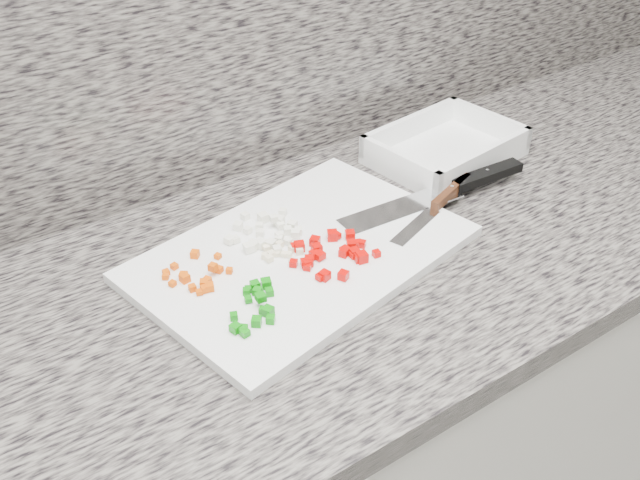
% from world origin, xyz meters
% --- Properties ---
extents(countertop, '(3.96, 0.64, 0.04)m').
position_xyz_m(countertop, '(0.00, 1.44, 0.88)').
color(countertop, slate).
rests_on(countertop, cabinet).
extents(backsplash, '(3.92, 0.02, 0.60)m').
position_xyz_m(backsplash, '(0.00, 1.74, 1.20)').
color(backsplash, slate).
rests_on(backsplash, countertop).
extents(cutting_board, '(0.53, 0.40, 0.02)m').
position_xyz_m(cutting_board, '(0.06, 1.46, 0.91)').
color(cutting_board, white).
rests_on(cutting_board, countertop).
extents(carrot_pile, '(0.09, 0.10, 0.02)m').
position_xyz_m(carrot_pile, '(-0.10, 1.48, 0.92)').
color(carrot_pile, '#DE4E04').
rests_on(carrot_pile, cutting_board).
extents(onion_pile, '(0.12, 0.12, 0.02)m').
position_xyz_m(onion_pile, '(0.03, 1.52, 0.92)').
color(onion_pile, white).
rests_on(onion_pile, cutting_board).
extents(green_pepper_pile, '(0.09, 0.09, 0.02)m').
position_xyz_m(green_pepper_pile, '(-0.07, 1.38, 0.92)').
color(green_pepper_pile, '#0C7B0B').
rests_on(green_pepper_pile, cutting_board).
extents(red_pepper_pile, '(0.13, 0.11, 0.01)m').
position_xyz_m(red_pepper_pile, '(0.08, 1.42, 0.92)').
color(red_pepper_pile, '#C70602').
rests_on(red_pepper_pile, cutting_board).
extents(garlic_pile, '(0.06, 0.06, 0.01)m').
position_xyz_m(garlic_pile, '(0.02, 1.47, 0.92)').
color(garlic_pile, '#F5E7BD').
rests_on(garlic_pile, cutting_board).
extents(chef_knife, '(0.36, 0.06, 0.02)m').
position_xyz_m(chef_knife, '(0.37, 1.46, 0.92)').
color(chef_knife, white).
rests_on(chef_knife, cutting_board).
extents(paring_knife, '(0.23, 0.10, 0.02)m').
position_xyz_m(paring_knife, '(0.31, 1.44, 0.92)').
color(paring_knife, white).
rests_on(paring_knife, cutting_board).
extents(tray, '(0.28, 0.22, 0.05)m').
position_xyz_m(tray, '(0.44, 1.57, 0.92)').
color(tray, white).
rests_on(tray, countertop).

